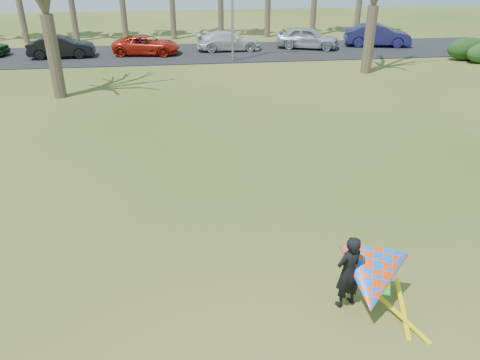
{
  "coord_description": "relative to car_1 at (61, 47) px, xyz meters",
  "views": [
    {
      "loc": [
        -1.53,
        -10.2,
        7.37
      ],
      "look_at": [
        0.0,
        2.0,
        1.1
      ],
      "focal_mm": 35.0,
      "sensor_mm": 36.0,
      "label": 1
    }
  ],
  "objects": [
    {
      "name": "car_2",
      "position": [
        5.89,
        0.29,
        -0.08
      ],
      "size": [
        5.03,
        2.84,
        1.33
      ],
      "primitive_type": "imported",
      "rotation": [
        0.0,
        0.0,
        1.43
      ],
      "color": "#B01C0E",
      "rests_on": "parking_strip"
    },
    {
      "name": "car_4",
      "position": [
        18.0,
        0.97,
        0.06
      ],
      "size": [
        5.06,
        3.39,
        1.6
      ],
      "primitive_type": "imported",
      "rotation": [
        0.0,
        0.0,
        1.22
      ],
      "color": "#9DA0AA",
      "rests_on": "parking_strip"
    },
    {
      "name": "car_3",
      "position": [
        11.93,
        1.0,
        -0.04
      ],
      "size": [
        4.85,
        2.05,
        1.4
      ],
      "primitive_type": "imported",
      "rotation": [
        0.0,
        0.0,
        1.59
      ],
      "color": "silver",
      "rests_on": "parking_strip"
    },
    {
      "name": "kite_flyer",
      "position": [
        12.1,
        -27.15,
        0.06
      ],
      "size": [
        2.13,
        2.39,
        2.02
      ],
      "color": "black",
      "rests_on": "ground"
    },
    {
      "name": "hedge_near",
      "position": [
        28.13,
        -4.09,
        -0.03
      ],
      "size": [
        3.08,
        1.39,
        1.54
      ],
      "primitive_type": "ellipsoid",
      "color": "black",
      "rests_on": "ground"
    },
    {
      "name": "car_5",
      "position": [
        23.64,
        1.18,
        0.09
      ],
      "size": [
        5.28,
        2.76,
        1.66
      ],
      "primitive_type": "imported",
      "rotation": [
        0.0,
        0.0,
        1.36
      ],
      "color": "#1B1A4E",
      "rests_on": "parking_strip"
    },
    {
      "name": "parking_strip",
      "position": [
        9.84,
        0.4,
        -0.77
      ],
      "size": [
        46.0,
        7.0,
        0.06
      ],
      "primitive_type": "cube",
      "color": "black",
      "rests_on": "ground"
    },
    {
      "name": "car_1",
      "position": [
        0.0,
        0.0,
        0.0
      ],
      "size": [
        4.55,
        1.77,
        1.48
      ],
      "primitive_type": "imported",
      "rotation": [
        0.0,
        0.0,
        1.62
      ],
      "color": "black",
      "rests_on": "parking_strip"
    },
    {
      "name": "ground",
      "position": [
        9.84,
        -24.6,
        -0.8
      ],
      "size": [
        100.0,
        100.0,
        0.0
      ],
      "primitive_type": "plane",
      "color": "#224B10",
      "rests_on": "ground"
    }
  ]
}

